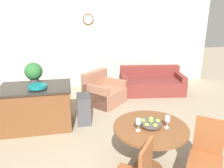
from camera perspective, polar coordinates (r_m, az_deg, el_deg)
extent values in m
cube|color=beige|center=(7.03, -5.71, 10.26)|extent=(8.00, 0.06, 2.70)
cylinder|color=brown|center=(6.92, -6.26, 16.45)|extent=(0.33, 0.02, 0.33)
cylinder|color=white|center=(6.91, -6.25, 16.45)|extent=(0.26, 0.01, 0.26)
cylinder|color=brown|center=(3.43, 9.69, -16.36)|extent=(0.11, 0.11, 0.68)
cylinder|color=brown|center=(3.24, 10.02, -11.13)|extent=(1.08, 1.08, 0.03)
cube|color=brown|center=(2.59, 8.79, -20.07)|extent=(0.27, 0.33, 0.52)
cylinder|color=brown|center=(3.61, 19.79, -18.83)|extent=(0.04, 0.04, 0.41)
cube|color=brown|center=(3.31, 23.17, -18.07)|extent=(0.59, 0.59, 0.05)
cube|color=brown|center=(3.32, 24.08, -12.25)|extent=(0.33, 0.27, 0.52)
cylinder|color=#4C4742|center=(3.23, 10.06, -10.63)|extent=(0.11, 0.11, 0.03)
cylinder|color=#4C4742|center=(3.21, 10.09, -10.04)|extent=(0.30, 0.30, 0.05)
sphere|color=#8CB738|center=(3.25, 11.89, -9.54)|extent=(0.07, 0.07, 0.07)
sphere|color=#8CB738|center=(3.30, 10.16, -8.96)|extent=(0.07, 0.07, 0.07)
sphere|color=#8CB738|center=(3.22, 8.14, -9.56)|extent=(0.07, 0.07, 0.07)
sphere|color=#8CB738|center=(3.12, 9.01, -10.64)|extent=(0.07, 0.07, 0.07)
sphere|color=#8CB738|center=(3.12, 11.24, -10.73)|extent=(0.07, 0.07, 0.07)
sphere|color=#8CB738|center=(3.19, 10.14, -9.37)|extent=(0.07, 0.07, 0.07)
cylinder|color=silver|center=(3.10, 6.81, -11.95)|extent=(0.06, 0.06, 0.01)
cylinder|color=silver|center=(3.08, 6.84, -11.10)|extent=(0.01, 0.01, 0.10)
cylinder|color=silver|center=(3.04, 6.91, -9.67)|extent=(0.07, 0.07, 0.08)
cylinder|color=silver|center=(3.24, 14.10, -10.98)|extent=(0.06, 0.06, 0.01)
cylinder|color=silver|center=(3.22, 14.17, -10.17)|extent=(0.01, 0.01, 0.10)
cylinder|color=silver|center=(3.18, 14.29, -8.78)|extent=(0.07, 0.07, 0.08)
cube|color=brown|center=(4.82, -18.91, -5.88)|extent=(1.35, 0.83, 0.85)
cube|color=#2D2823|center=(4.66, -19.46, -0.85)|extent=(1.41, 0.89, 0.04)
cylinder|color=#147A7F|center=(4.49, -18.84, -1.07)|extent=(0.12, 0.12, 0.02)
cylinder|color=#147A7F|center=(4.48, -18.89, -0.61)|extent=(0.36, 0.36, 0.05)
cylinder|color=#4C4C51|center=(4.85, -19.57, 0.87)|extent=(0.18, 0.18, 0.12)
sphere|color=#2D6B33|center=(4.80, -19.82, 3.12)|extent=(0.36, 0.36, 0.36)
cube|color=#47474C|center=(4.73, -7.34, -7.02)|extent=(0.28, 0.25, 0.62)
cube|color=#3C3C41|center=(4.59, -7.51, -3.04)|extent=(0.27, 0.24, 0.08)
cube|color=maroon|center=(6.66, 10.29, -0.50)|extent=(1.94, 1.18, 0.42)
cube|color=maroon|center=(6.89, 9.78, 3.44)|extent=(1.84, 0.46, 0.33)
cube|color=maroon|center=(6.49, 3.13, -0.01)|extent=(0.28, 0.88, 0.57)
cube|color=maroon|center=(6.87, 17.11, 0.23)|extent=(0.28, 0.88, 0.57)
cube|color=#A87056|center=(5.80, -1.89, -3.14)|extent=(1.22, 1.22, 0.40)
cube|color=#A87056|center=(5.86, -4.54, 1.33)|extent=(0.76, 0.74, 0.43)
cube|color=#A87056|center=(5.49, -4.22, -3.35)|extent=(0.64, 0.65, 0.59)
cube|color=#A87056|center=(6.05, 0.21, -1.24)|extent=(0.64, 0.65, 0.59)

